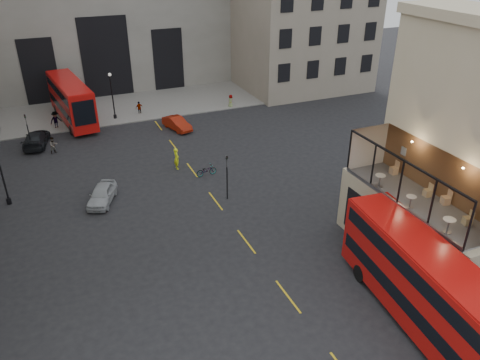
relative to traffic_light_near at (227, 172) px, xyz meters
name	(u,v)px	position (x,y,z in m)	size (l,w,h in m)	color
ground	(317,287)	(1.00, -12.00, -2.42)	(140.00, 140.00, 0.00)	black
host_building_main	(472,142)	(10.95, -12.00, 5.36)	(7.26, 11.40, 15.10)	#B9AA8A
host_frontage	(410,232)	(7.50, -12.00, -0.17)	(3.00, 11.00, 4.50)	#B9AA8A
cafe_floor	(416,200)	(7.50, -12.00, 2.12)	(3.00, 10.00, 0.10)	slate
gateway	(95,16)	(-4.00, 35.99, 6.96)	(35.00, 10.60, 18.00)	gray
building_right	(294,5)	(21.00, 27.97, 7.97)	(16.60, 18.60, 20.00)	gray
pavement_far	(110,108)	(-5.00, 26.00, -2.36)	(40.00, 12.00, 0.12)	slate
traffic_light_near	(227,172)	(0.00, 0.00, 0.00)	(0.16, 0.20, 3.80)	black
traffic_light_far	(28,128)	(-14.00, 16.00, 0.00)	(0.16, 0.20, 3.80)	black
street_lamp_a	(2,177)	(-16.00, 6.00, -0.03)	(0.36, 0.36, 5.33)	black
street_lamp_b	(113,99)	(-5.00, 22.00, -0.03)	(0.36, 0.36, 5.33)	black
bus_near	(423,281)	(4.50, -16.31, 0.22)	(3.88, 12.00, 4.70)	#A30E0B
bus_far	(71,99)	(-9.35, 23.13, 0.18)	(4.11, 11.85, 4.63)	#BB0F0D
car_a	(102,194)	(-9.21, 3.39, -1.74)	(1.62, 4.04, 1.38)	#A4A9AD
car_b	(177,123)	(0.61, 16.12, -1.75)	(1.43, 4.10, 1.35)	#951B09
car_c	(36,139)	(-13.52, 17.43, -1.70)	(2.03, 5.00, 1.45)	black
bicycle	(206,170)	(-0.16, 4.52, -1.94)	(0.64, 1.84, 0.97)	gray
cyclist	(176,159)	(-2.14, 6.85, -1.44)	(0.72, 0.47, 1.97)	#ECFA1A
pedestrian_a	(54,145)	(-12.03, 14.80, -1.61)	(0.79, 0.61, 1.62)	gray
pedestrian_b	(56,120)	(-11.34, 21.44, -1.44)	(1.27, 0.73, 1.96)	gray
pedestrian_c	(139,108)	(-2.05, 22.53, -1.65)	(0.91, 0.38, 1.55)	gray
pedestrian_d	(231,101)	(8.70, 20.62, -1.63)	(0.78, 0.51, 1.59)	gray
cafe_table_near	(449,224)	(6.52, -15.38, 2.72)	(0.66, 0.66, 0.82)	silver
cafe_table_mid	(411,200)	(6.49, -12.54, 2.65)	(0.58, 0.58, 0.72)	beige
cafe_table_far	(380,179)	(6.46, -9.77, 2.71)	(0.64, 0.64, 0.80)	beige
cafe_chair_a	(468,220)	(8.10, -15.23, 2.43)	(0.51, 0.51, 0.84)	tan
cafe_chair_b	(446,200)	(8.67, -13.08, 2.45)	(0.53, 0.53, 0.90)	#DDAD80
cafe_chair_c	(428,192)	(8.36, -11.92, 2.43)	(0.44, 0.44, 0.83)	#D8B47D
cafe_chair_d	(394,170)	(8.48, -8.71, 2.45)	(0.48, 0.48, 0.90)	tan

